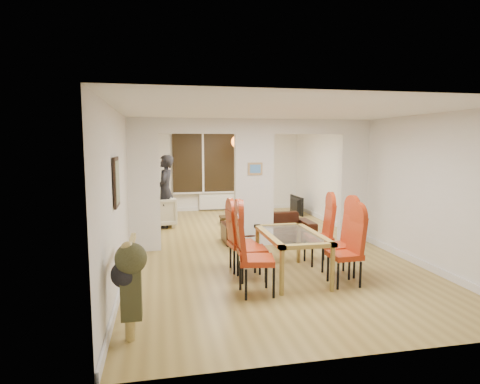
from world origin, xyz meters
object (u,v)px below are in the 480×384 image
object	(u,v)px
dining_chair_ra	(345,249)
coffee_table	(237,220)
dining_chair_la	(257,253)
dining_chair_rc	(319,233)
armchair	(157,212)
dining_table	(291,255)
dining_chair_rb	(339,241)
bowl	(247,215)
dining_chair_lc	(243,239)
bottle	(238,211)
sofa	(268,227)
person	(165,191)
television	(294,205)
dining_chair_lb	(252,244)

from	to	relation	value
dining_chair_ra	coffee_table	distance (m)	4.84
dining_chair_la	dining_chair_rc	distance (m)	1.84
dining_chair_la	armchair	size ratio (longest dim) A/B	1.39
dining_table	dining_chair_rb	xyz separation A→B (m)	(0.76, -0.08, 0.21)
dining_chair_rc	bowl	size ratio (longest dim) A/B	4.72
dining_chair_lc	dining_chair_ra	size ratio (longest dim) A/B	0.99
armchair	coffee_table	size ratio (longest dim) A/B	0.92
armchair	bottle	bearing A→B (deg)	75.52
dining_table	sofa	distance (m)	2.40
dining_chair_la	person	distance (m)	5.00
dining_chair_lc	dining_chair_ra	xyz separation A→B (m)	(1.36, -0.96, 0.01)
dining_chair_rb	dining_chair_rc	world-z (taller)	dining_chair_rb
dining_chair_la	sofa	distance (m)	3.15
dining_chair_rc	armchair	bearing A→B (deg)	133.58
sofa	television	bearing A→B (deg)	61.26
coffee_table	bottle	world-z (taller)	bottle
dining_chair_lc	sofa	size ratio (longest dim) A/B	0.54
bowl	dining_chair_lc	bearing A→B (deg)	-103.49
sofa	person	distance (m)	2.92
dining_chair_la	dining_chair_lb	distance (m)	0.62
dining_chair_lc	armchair	size ratio (longest dim) A/B	1.27
coffee_table	sofa	bearing A→B (deg)	-80.62
dining_chair_la	dining_chair_rc	world-z (taller)	dining_chair_la
dining_chair_lb	dining_chair_lc	world-z (taller)	dining_chair_lb
dining_chair_rb	television	distance (m)	5.56
dining_chair_rc	bottle	bearing A→B (deg)	108.34
sofa	bottle	world-z (taller)	sofa
dining_chair_rb	bottle	size ratio (longest dim) A/B	3.83
dining_chair_la	dining_chair_lc	size ratio (longest dim) A/B	1.10
television	person	bearing A→B (deg)	103.77
dining_chair_lc	television	distance (m)	5.53
person	bowl	bearing A→B (deg)	100.99
television	coffee_table	size ratio (longest dim) A/B	1.03
dining_chair_lb	person	distance (m)	4.42
dining_chair_rc	bottle	distance (m)	3.70
dining_chair_rc	armchair	xyz separation A→B (m)	(-2.79, 3.74, -0.17)
person	coffee_table	distance (m)	2.01
dining_chair_lc	armchair	world-z (taller)	dining_chair_lc
sofa	dining_chair_lc	bearing A→B (deg)	-117.45
dining_chair_rb	coffee_table	size ratio (longest dim) A/B	1.23
dining_table	dining_chair_la	xyz separation A→B (m)	(-0.71, -0.60, 0.23)
dining_chair_rb	television	xyz separation A→B (m)	(1.12, 5.44, -0.29)
dining_chair_lc	dining_chair_rb	world-z (taller)	dining_chair_rb
television	bottle	world-z (taller)	television
dining_chair_rc	bowl	distance (m)	3.67
coffee_table	dining_chair_lc	bearing A→B (deg)	-99.76
dining_chair_rb	armchair	distance (m)	5.25
dining_chair_rb	person	world-z (taller)	person
dining_chair_rc	armchair	distance (m)	4.67
dining_chair_lc	bowl	xyz separation A→B (m)	(0.89, 3.73, -0.29)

